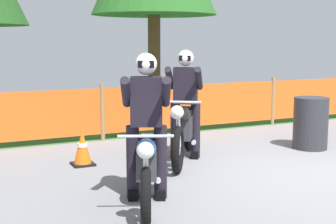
{
  "coord_description": "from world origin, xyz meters",
  "views": [
    {
      "loc": [
        -4.64,
        -5.03,
        1.81
      ],
      "look_at": [
        -1.94,
        0.61,
        0.9
      ],
      "focal_mm": 51.57,
      "sensor_mm": 36.0,
      "label": 1
    }
  ],
  "objects_px": {
    "motorcycle_lead": "(147,166)",
    "motorcycle_trailing": "(184,130)",
    "rider_lead": "(146,121)",
    "traffic_cone": "(82,148)",
    "spare_drum": "(311,123)",
    "rider_trailing": "(185,100)"
  },
  "relations": [
    {
      "from": "spare_drum",
      "to": "rider_lead",
      "type": "bearing_deg",
      "value": -160.68
    },
    {
      "from": "rider_trailing",
      "to": "motorcycle_lead",
      "type": "bearing_deg",
      "value": -4.65
    },
    {
      "from": "motorcycle_trailing",
      "to": "rider_trailing",
      "type": "height_order",
      "value": "rider_trailing"
    },
    {
      "from": "motorcycle_trailing",
      "to": "rider_lead",
      "type": "distance_m",
      "value": 1.92
    },
    {
      "from": "rider_trailing",
      "to": "spare_drum",
      "type": "bearing_deg",
      "value": 115.42
    },
    {
      "from": "motorcycle_lead",
      "to": "motorcycle_trailing",
      "type": "relative_size",
      "value": 0.98
    },
    {
      "from": "rider_trailing",
      "to": "spare_drum",
      "type": "height_order",
      "value": "rider_trailing"
    },
    {
      "from": "traffic_cone",
      "to": "motorcycle_lead",
      "type": "bearing_deg",
      "value": -84.87
    },
    {
      "from": "motorcycle_trailing",
      "to": "traffic_cone",
      "type": "height_order",
      "value": "motorcycle_trailing"
    },
    {
      "from": "rider_trailing",
      "to": "spare_drum",
      "type": "distance_m",
      "value": 2.31
    },
    {
      "from": "traffic_cone",
      "to": "rider_trailing",
      "type": "bearing_deg",
      "value": -8.73
    },
    {
      "from": "traffic_cone",
      "to": "spare_drum",
      "type": "xyz_separation_m",
      "value": [
        3.82,
        -0.58,
        0.18
      ]
    },
    {
      "from": "motorcycle_lead",
      "to": "rider_lead",
      "type": "bearing_deg",
      "value": -179.43
    },
    {
      "from": "rider_trailing",
      "to": "rider_lead",
      "type": "bearing_deg",
      "value": -6.01
    },
    {
      "from": "motorcycle_lead",
      "to": "rider_trailing",
      "type": "bearing_deg",
      "value": 165.0
    },
    {
      "from": "motorcycle_trailing",
      "to": "spare_drum",
      "type": "bearing_deg",
      "value": 119.96
    },
    {
      "from": "motorcycle_trailing",
      "to": "traffic_cone",
      "type": "xyz_separation_m",
      "value": [
        -1.47,
        0.41,
        -0.23
      ]
    },
    {
      "from": "rider_lead",
      "to": "spare_drum",
      "type": "height_order",
      "value": "rider_lead"
    },
    {
      "from": "traffic_cone",
      "to": "spare_drum",
      "type": "relative_size",
      "value": 0.6
    },
    {
      "from": "motorcycle_lead",
      "to": "traffic_cone",
      "type": "distance_m",
      "value": 2.02
    },
    {
      "from": "rider_trailing",
      "to": "motorcycle_trailing",
      "type": "bearing_deg",
      "value": 0.57
    },
    {
      "from": "rider_lead",
      "to": "rider_trailing",
      "type": "relative_size",
      "value": 1.0
    }
  ]
}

